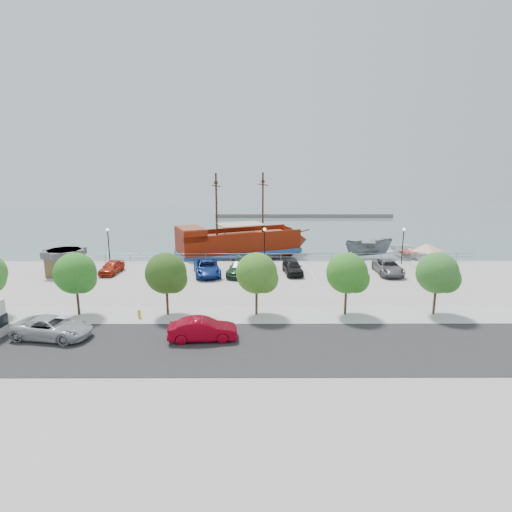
{
  "coord_description": "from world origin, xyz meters",
  "views": [
    {
      "loc": [
        -1.13,
        -41.87,
        12.07
      ],
      "look_at": [
        -1.0,
        2.0,
        2.0
      ],
      "focal_mm": 30.0,
      "sensor_mm": 36.0,
      "label": 1
    }
  ],
  "objects": [
    {
      "name": "tree_d",
      "position": [
        -0.85,
        -10.07,
        3.3
      ],
      "size": [
        3.3,
        3.2,
        5.0
      ],
      "color": "#473321",
      "rests_on": "sidewalk"
    },
    {
      "name": "lamp_post_left",
      "position": [
        -18.0,
        6.5,
        2.94
      ],
      "size": [
        0.36,
        0.36,
        4.28
      ],
      "color": "black",
      "rests_on": "land_slab"
    },
    {
      "name": "parked_car_g",
      "position": [
        13.11,
        2.17,
        0.74
      ],
      "size": [
        2.55,
        5.35,
        1.47
      ],
      "primitive_type": "imported",
      "rotation": [
        0.0,
        0.0,
        -0.02
      ],
      "color": "slate",
      "rests_on": "land_slab"
    },
    {
      "name": "dock_mid",
      "position": [
        8.29,
        9.2,
        -0.82
      ],
      "size": [
        6.44,
        2.07,
        0.36
      ],
      "primitive_type": "cube",
      "rotation": [
        0.0,
        0.0,
        0.04
      ],
      "color": "#6C645C",
      "rests_on": "ground"
    },
    {
      "name": "speedboat",
      "position": [
        19.97,
        12.73,
        -0.19
      ],
      "size": [
        8.07,
        9.35,
        1.62
      ],
      "primitive_type": "imported",
      "rotation": [
        0.0,
        0.0,
        0.37
      ],
      "color": "white",
      "rests_on": "ground"
    },
    {
      "name": "shed",
      "position": [
        -21.13,
        1.9,
        1.45
      ],
      "size": [
        3.63,
        3.63,
        2.72
      ],
      "rotation": [
        0.0,
        0.0,
        -0.1
      ],
      "color": "brown",
      "rests_on": "land_slab"
    },
    {
      "name": "lamp_post_right",
      "position": [
        16.0,
        6.5,
        2.94
      ],
      "size": [
        0.36,
        0.36,
        4.28
      ],
      "color": "black",
      "rests_on": "land_slab"
    },
    {
      "name": "dock_west",
      "position": [
        -13.51,
        9.2,
        -0.8
      ],
      "size": [
        7.21,
        2.36,
        0.41
      ],
      "primitive_type": "cube",
      "rotation": [
        0.0,
        0.0,
        0.05
      ],
      "color": "slate",
      "rests_on": "ground"
    },
    {
      "name": "land_slab",
      "position": [
        0.0,
        -21.0,
        -0.6
      ],
      "size": [
        100.0,
        58.0,
        1.2
      ],
      "primitive_type": "cube",
      "color": "#A7A599",
      "rests_on": "ground"
    },
    {
      "name": "parked_car_a",
      "position": [
        -16.47,
        2.47,
        0.69
      ],
      "size": [
        2.03,
        4.2,
        1.38
      ],
      "primitive_type": "imported",
      "rotation": [
        0.0,
        0.0,
        -0.1
      ],
      "color": "#B22912",
      "rests_on": "land_slab"
    },
    {
      "name": "patrol_boat",
      "position": [
        13.94,
        13.39,
        0.21
      ],
      "size": [
        6.36,
        2.6,
        2.43
      ],
      "primitive_type": "imported",
      "rotation": [
        0.0,
        0.0,
        1.61
      ],
      "color": "slate",
      "rests_on": "ground"
    },
    {
      "name": "seawall_railing",
      "position": [
        0.0,
        7.8,
        0.53
      ],
      "size": [
        50.0,
        0.06,
        1.0
      ],
      "color": "slate",
      "rests_on": "land_slab"
    },
    {
      "name": "tree_f",
      "position": [
        13.15,
        -10.07,
        3.3
      ],
      "size": [
        3.3,
        3.2,
        5.0
      ],
      "color": "#473321",
      "rests_on": "sidewalk"
    },
    {
      "name": "parked_car_b",
      "position": [
        -10.95,
        1.41,
        0.72
      ],
      "size": [
        2.28,
        4.56,
        1.44
      ],
      "primitive_type": "imported",
      "rotation": [
        0.0,
        0.0,
        0.18
      ],
      "color": "silver",
      "rests_on": "land_slab"
    },
    {
      "name": "dock_east",
      "position": [
        16.34,
        9.2,
        -0.8
      ],
      "size": [
        7.41,
        3.66,
        0.41
      ],
      "primitive_type": "cube",
      "rotation": [
        0.0,
        0.0,
        -0.24
      ],
      "color": "slate",
      "rests_on": "ground"
    },
    {
      "name": "canopy_tent",
      "position": [
        18.02,
        4.67,
        2.78
      ],
      "size": [
        4.0,
        4.0,
        3.2
      ],
      "rotation": [
        0.0,
        0.0,
        0.04
      ],
      "color": "slate",
      "rests_on": "land_slab"
    },
    {
      "name": "tree_c",
      "position": [
        -7.85,
        -10.07,
        3.3
      ],
      "size": [
        3.3,
        3.2,
        5.0
      ],
      "color": "#473321",
      "rests_on": "sidewalk"
    },
    {
      "name": "lamp_post_mid",
      "position": [
        0.0,
        6.5,
        2.94
      ],
      "size": [
        0.36,
        0.36,
        4.28
      ],
      "color": "black",
      "rests_on": "land_slab"
    },
    {
      "name": "fire_hydrant",
      "position": [
        -10.03,
        -10.8,
        0.38
      ],
      "size": [
        0.24,
        0.24,
        0.7
      ],
      "rotation": [
        0.0,
        0.0,
        0.14
      ],
      "color": "gold",
      "rests_on": "sidewalk"
    },
    {
      "name": "street",
      "position": [
        0.0,
        -16.0,
        0.01
      ],
      "size": [
        100.0,
        8.0,
        0.04
      ],
      "primitive_type": "cube",
      "color": "#262626",
      "rests_on": "land_slab"
    },
    {
      "name": "tree_b",
      "position": [
        -14.85,
        -10.07,
        3.3
      ],
      "size": [
        3.3,
        3.2,
        5.0
      ],
      "color": "#473321",
      "rests_on": "sidewalk"
    },
    {
      "name": "parked_car_d",
      "position": [
        -2.7,
        1.91,
        0.77
      ],
      "size": [
        3.04,
        5.63,
        1.55
      ],
      "primitive_type": "imported",
      "rotation": [
        0.0,
        0.0,
        -0.17
      ],
      "color": "#1E3C23",
      "rests_on": "land_slab"
    },
    {
      "name": "street_van",
      "position": [
        -15.0,
        -14.43,
        0.75
      ],
      "size": [
        5.74,
        3.37,
        1.5
      ],
      "primitive_type": "imported",
      "rotation": [
        0.0,
        0.0,
        1.4
      ],
      "color": "#B4B6B8",
      "rests_on": "street"
    },
    {
      "name": "parked_car_c",
      "position": [
        -6.17,
        1.77,
        0.78
      ],
      "size": [
        3.61,
        5.98,
        1.55
      ],
      "primitive_type": "imported",
      "rotation": [
        0.0,
        0.0,
        0.19
      ],
      "color": "navy",
      "rests_on": "land_slab"
    },
    {
      "name": "sidewalk",
      "position": [
        0.0,
        -10.0,
        0.01
      ],
      "size": [
        100.0,
        4.0,
        0.05
      ],
      "primitive_type": "cube",
      "color": "#B4B4B1",
      "rests_on": "land_slab"
    },
    {
      "name": "ground",
      "position": [
        0.0,
        0.0,
        -1.0
      ],
      "size": [
        160.0,
        160.0,
        0.0
      ],
      "primitive_type": "plane",
      "color": "slate"
    },
    {
      "name": "pirate_ship",
      "position": [
        -2.0,
        13.78,
        0.97
      ],
      "size": [
        18.81,
        11.83,
        11.76
      ],
      "rotation": [
        0.0,
        0.0,
        0.41
      ],
      "color": "maroon",
      "rests_on": "ground"
    },
    {
      "name": "tree_e",
      "position": [
        6.15,
        -10.07,
        3.3
      ],
      "size": [
        3.3,
        3.2,
        5.0
      ],
      "color": "#473321",
      "rests_on": "sidewalk"
    },
    {
      "name": "far_shore",
      "position": [
        10.0,
        55.0,
        -0.6
      ],
      "size": [
        40.0,
        3.0,
        0.8
      ],
      "primitive_type": "cube",
      "color": "slate",
      "rests_on": "ground"
    },
    {
      "name": "street_sedan",
      "position": [
        -4.66,
        -14.82,
        0.76
      ],
      "size": [
        4.75,
        1.98,
        1.53
      ],
      "primitive_type": "imported",
      "rotation": [
        0.0,
        0.0,
        1.65
      ],
      "color": "maroon",
      "rests_on": "street"
    },
    {
      "name": "parked_car_e",
      "position": [
        2.9,
        2.16,
        0.75
      ],
      "size": [
        2.22,
        4.58,
        1.51
      ],
      "primitive_type": "imported",
      "rotation": [
        0.0,
        0.0,
        0.1
      ],
      "color": "black",
      "rests_on": "land_slab"
    }
  ]
}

